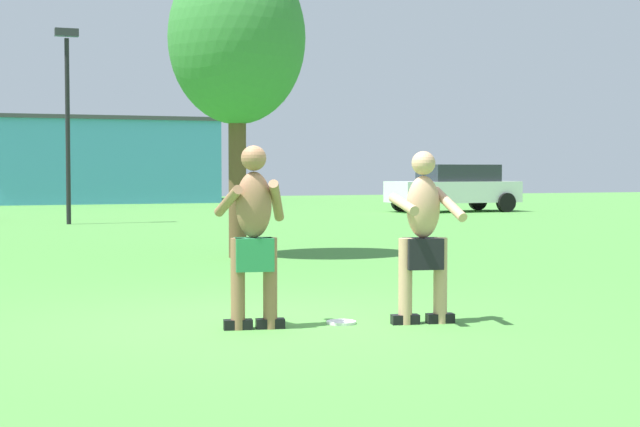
% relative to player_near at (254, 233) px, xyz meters
% --- Properties ---
extents(ground_plane, '(80.00, 80.00, 0.00)m').
position_rel_player_near_xyz_m(ground_plane, '(0.17, 0.23, -0.87)').
color(ground_plane, '#4C8E3D').
extents(player_near, '(0.66, 0.61, 1.66)m').
position_rel_player_near_xyz_m(player_near, '(0.00, 0.00, 0.00)').
color(player_near, black).
rests_on(player_near, ground_plane).
extents(player_in_black, '(0.61, 0.62, 1.62)m').
position_rel_player_near_xyz_m(player_in_black, '(1.57, -0.27, -0.03)').
color(player_in_black, black).
rests_on(player_in_black, ground_plane).
extents(frisbee, '(0.28, 0.28, 0.03)m').
position_rel_player_near_xyz_m(frisbee, '(0.85, -0.00, -0.86)').
color(frisbee, white).
rests_on(frisbee, ground_plane).
extents(car_white_mid_lot, '(4.35, 2.12, 1.58)m').
position_rel_player_near_xyz_m(car_white_mid_lot, '(12.93, 20.39, -0.05)').
color(car_white_mid_lot, white).
rests_on(car_white_mid_lot, ground_plane).
extents(lamp_post, '(0.60, 0.24, 5.06)m').
position_rel_player_near_xyz_m(lamp_post, '(0.06, 17.41, 2.29)').
color(lamp_post, black).
rests_on(lamp_post, ground_plane).
extents(outbuilding_behind_lot, '(10.44, 6.85, 3.60)m').
position_rel_player_near_xyz_m(outbuilding_behind_lot, '(2.64, 34.42, 0.93)').
color(outbuilding_behind_lot, '#4C9ED1').
rests_on(outbuilding_behind_lot, ground_plane).
extents(tree_right_field, '(2.22, 2.22, 4.97)m').
position_rel_player_near_xyz_m(tree_right_field, '(1.72, 6.85, 2.66)').
color(tree_right_field, brown).
rests_on(tree_right_field, ground_plane).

